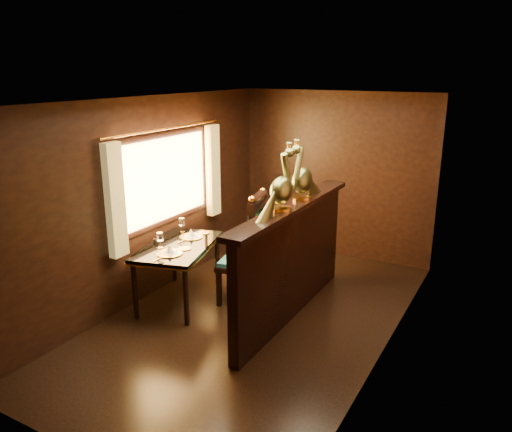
{
  "coord_description": "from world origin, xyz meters",
  "views": [
    {
      "loc": [
        2.57,
        -4.57,
        2.82
      ],
      "look_at": [
        -0.23,
        0.45,
        1.1
      ],
      "focal_mm": 35.0,
      "sensor_mm": 36.0,
      "label": 1
    }
  ],
  "objects_px": {
    "dining_table": "(178,250)",
    "peacock_left": "(282,178)",
    "peacock_right": "(303,169)",
    "chair_left": "(251,246)",
    "chair_right": "(270,242)"
  },
  "relations": [
    {
      "from": "chair_right",
      "to": "peacock_right",
      "type": "bearing_deg",
      "value": -33.17
    },
    {
      "from": "chair_right",
      "to": "peacock_left",
      "type": "bearing_deg",
      "value": -68.88
    },
    {
      "from": "dining_table",
      "to": "peacock_right",
      "type": "height_order",
      "value": "peacock_right"
    },
    {
      "from": "dining_table",
      "to": "chair_right",
      "type": "xyz_separation_m",
      "value": [
        0.88,
        0.74,
        0.02
      ]
    },
    {
      "from": "chair_left",
      "to": "chair_right",
      "type": "xyz_separation_m",
      "value": [
        0.07,
        0.35,
        -0.05
      ]
    },
    {
      "from": "peacock_right",
      "to": "peacock_left",
      "type": "bearing_deg",
      "value": -90.0
    },
    {
      "from": "chair_right",
      "to": "peacock_left",
      "type": "distance_m",
      "value": 1.33
    },
    {
      "from": "peacock_left",
      "to": "peacock_right",
      "type": "height_order",
      "value": "peacock_right"
    },
    {
      "from": "dining_table",
      "to": "chair_right",
      "type": "distance_m",
      "value": 1.15
    },
    {
      "from": "dining_table",
      "to": "chair_left",
      "type": "relative_size",
      "value": 0.99
    },
    {
      "from": "dining_table",
      "to": "peacock_right",
      "type": "bearing_deg",
      "value": 7.25
    },
    {
      "from": "chair_left",
      "to": "peacock_right",
      "type": "xyz_separation_m",
      "value": [
        0.57,
        0.18,
        0.97
      ]
    },
    {
      "from": "chair_left",
      "to": "chair_right",
      "type": "bearing_deg",
      "value": 66.97
    },
    {
      "from": "dining_table",
      "to": "peacock_left",
      "type": "xyz_separation_m",
      "value": [
        1.38,
        0.04,
        1.04
      ]
    },
    {
      "from": "dining_table",
      "to": "peacock_left",
      "type": "bearing_deg",
      "value": -13.59
    }
  ]
}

